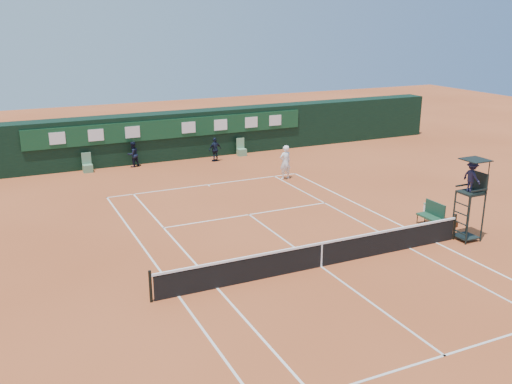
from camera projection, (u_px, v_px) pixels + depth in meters
ground at (321, 267)px, 21.04m from camera, size 90.00×90.00×0.00m
court_lines at (321, 267)px, 21.03m from camera, size 11.05×23.85×0.01m
tennis_net at (321, 254)px, 20.89m from camera, size 12.90×0.10×1.10m
back_wall at (170, 136)px, 36.81m from camera, size 40.00×1.65×3.00m
linesman_chair_left at (88, 167)px, 33.83m from camera, size 0.55×0.50×1.15m
linesman_chair_right at (241, 151)px, 37.90m from camera, size 0.55×0.50×1.15m
umpire_chair at (472, 183)px, 22.87m from camera, size 0.96×0.95×3.42m
player_bench at (432, 213)px, 24.94m from camera, size 0.56×1.20×1.10m
tennis_bag at (449, 223)px, 25.15m from camera, size 0.49×0.77×0.27m
cooler at (432, 210)px, 26.17m from camera, size 0.57×0.57×0.65m
tennis_ball at (300, 191)px, 30.04m from camera, size 0.06×0.06×0.06m
player at (285, 162)px, 32.20m from camera, size 0.76×0.54×1.95m
ball_kid_left at (133, 154)px, 34.90m from camera, size 0.94×0.86×1.57m
ball_kid_right at (215, 149)px, 36.24m from camera, size 0.96×0.57×1.54m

